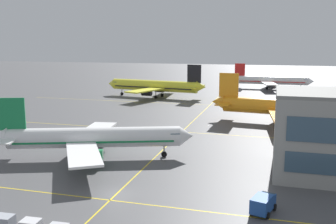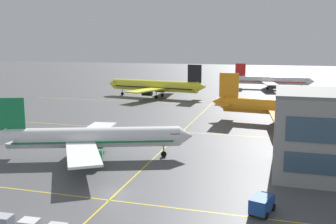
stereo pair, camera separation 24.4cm
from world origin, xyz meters
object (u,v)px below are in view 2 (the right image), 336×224
(service_truck_red_van, at_px, (262,203))
(airliner_second_row, at_px, (289,108))
(baggage_cart_row_middle, at_px, (3,224))
(airliner_front_gate, at_px, (92,138))
(airliner_far_left_stand, at_px, (271,81))
(airliner_third_row, at_px, (156,86))

(service_truck_red_van, bearing_deg, airliner_second_row, 85.29)
(baggage_cart_row_middle, bearing_deg, airliner_second_row, 64.75)
(airliner_front_gate, height_order, service_truck_red_van, airliner_front_gate)
(airliner_far_left_stand, height_order, service_truck_red_van, airliner_far_left_stand)
(airliner_second_row, relative_size, airliner_third_row, 0.99)
(airliner_far_left_stand, xyz_separation_m, baggage_cart_row_middle, (-24.82, -135.48, -2.61))
(service_truck_red_van, bearing_deg, airliner_third_row, 114.94)
(airliner_second_row, bearing_deg, airliner_front_gate, -131.20)
(airliner_far_left_stand, distance_m, baggage_cart_row_middle, 137.76)
(airliner_second_row, distance_m, airliner_far_left_stand, 72.31)
(airliner_front_gate, xyz_separation_m, service_truck_red_van, (28.53, -13.87, -2.43))
(airliner_front_gate, relative_size, baggage_cart_row_middle, 11.80)
(service_truck_red_van, bearing_deg, airliner_far_left_stand, 90.39)
(airliner_third_row, distance_m, service_truck_red_van, 95.70)
(baggage_cart_row_middle, bearing_deg, airliner_far_left_stand, 79.62)
(airliner_second_row, distance_m, service_truck_red_van, 51.54)
(airliner_second_row, xyz_separation_m, airliner_far_left_stand, (-5.06, 72.13, -0.46))
(airliner_front_gate, distance_m, service_truck_red_van, 31.82)
(airliner_front_gate, distance_m, airliner_far_left_stand, 112.99)
(airliner_third_row, distance_m, airliner_far_left_stand, 53.91)
(airliner_front_gate, height_order, baggage_cart_row_middle, airliner_front_gate)
(airliner_third_row, bearing_deg, airliner_second_row, -38.50)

